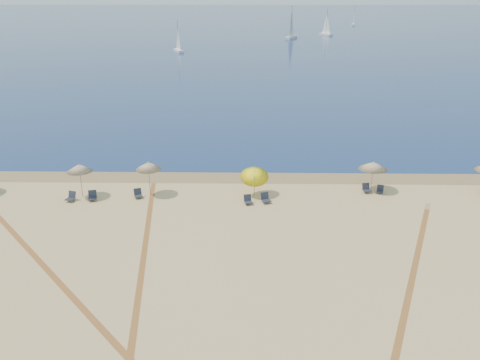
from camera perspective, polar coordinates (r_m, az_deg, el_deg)
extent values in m
plane|color=#0C2151|center=(239.79, 0.85, 17.98)|extent=(500.00, 500.00, 0.00)
plane|color=olive|center=(41.10, 0.09, 0.37)|extent=(500.00, 500.00, 0.00)
cylinder|color=gray|center=(38.77, -17.91, -0.14)|extent=(0.05, 0.10, 2.44)
cone|color=#F9E9C6|center=(38.39, -18.10, 1.33)|extent=(1.90, 1.91, 0.59)
sphere|color=gray|center=(38.29, -18.15, 1.76)|extent=(0.08, 0.08, 0.08)
cylinder|color=gray|center=(37.82, -10.45, 0.07)|extent=(0.05, 0.15, 2.47)
cone|color=#F9E9C6|center=(37.49, -10.55, 1.64)|extent=(1.89, 1.91, 0.63)
sphere|color=gray|center=(37.39, -10.58, 2.07)|extent=(0.08, 0.08, 0.08)
cylinder|color=gray|center=(36.83, 1.67, -0.66)|extent=(0.05, 0.89, 1.90)
cone|color=yellow|center=(36.87, 1.68, 0.70)|extent=(2.15, 2.18, 1.38)
sphere|color=gray|center=(36.76, 1.68, 1.14)|extent=(0.08, 0.08, 0.08)
cylinder|color=gray|center=(39.42, 15.03, 0.34)|extent=(0.05, 0.05, 2.18)
cone|color=#F9E9C6|center=(39.10, 15.16, 1.62)|extent=(2.23, 2.23, 0.55)
sphere|color=gray|center=(39.01, 15.20, 2.04)|extent=(0.08, 0.08, 0.08)
cube|color=#1C202C|center=(38.50, -19.05, -2.09)|extent=(0.73, 0.73, 0.05)
cube|color=#1C202C|center=(38.61, -18.84, -1.59)|extent=(0.62, 0.38, 0.52)
cylinder|color=#A5A5AD|center=(38.49, -19.41, -2.30)|extent=(0.03, 0.03, 0.19)
cylinder|color=#A5A5AD|center=(38.22, -18.85, -2.40)|extent=(0.03, 0.03, 0.19)
cube|color=#1C202C|center=(38.10, -16.70, -2.05)|extent=(0.69, 0.69, 0.05)
cube|color=#1C202C|center=(38.27, -16.70, -1.52)|extent=(0.62, 0.32, 0.53)
cylinder|color=#A5A5AD|center=(37.98, -17.13, -2.33)|extent=(0.03, 0.03, 0.19)
cylinder|color=#A5A5AD|center=(37.92, -16.42, -2.29)|extent=(0.03, 0.03, 0.19)
cube|color=#1C202C|center=(37.73, -11.67, -1.81)|extent=(0.72, 0.72, 0.05)
cube|color=#1C202C|center=(37.89, -11.76, -1.31)|extent=(0.60, 0.39, 0.50)
cylinder|color=#A5A5AD|center=(37.56, -12.06, -2.10)|extent=(0.02, 0.02, 0.18)
cylinder|color=#A5A5AD|center=(37.61, -11.39, -2.02)|extent=(0.02, 0.02, 0.18)
cube|color=#1C202C|center=(35.92, 0.98, -2.57)|extent=(0.67, 0.67, 0.05)
cube|color=#1C202C|center=(36.06, 0.87, -2.05)|extent=(0.59, 0.33, 0.49)
cylinder|color=#A5A5AD|center=(35.72, 0.63, -2.87)|extent=(0.02, 0.02, 0.18)
cylinder|color=#A5A5AD|center=(35.82, 1.32, -2.80)|extent=(0.02, 0.02, 0.18)
cube|color=#1C202C|center=(36.19, 3.04, -2.38)|extent=(0.77, 0.77, 0.05)
cube|color=#1C202C|center=(36.33, 2.87, -1.83)|extent=(0.64, 0.42, 0.53)
cylinder|color=#A5A5AD|center=(35.94, 2.70, -2.72)|extent=(0.03, 0.03, 0.20)
cylinder|color=#A5A5AD|center=(36.11, 3.40, -2.61)|extent=(0.03, 0.03, 0.20)
cube|color=#1C202C|center=(39.13, 14.47, -1.19)|extent=(0.66, 0.66, 0.05)
cube|color=#1C202C|center=(39.28, 14.35, -0.70)|extent=(0.60, 0.30, 0.51)
cylinder|color=#A5A5AD|center=(38.89, 14.21, -1.46)|extent=(0.02, 0.02, 0.19)
cylinder|color=#A5A5AD|center=(39.07, 14.83, -1.41)|extent=(0.02, 0.02, 0.19)
cube|color=#1C202C|center=(39.32, 15.87, -1.26)|extent=(0.61, 0.61, 0.04)
cube|color=#1C202C|center=(39.47, 15.93, -0.85)|extent=(0.52, 0.32, 0.44)
cylinder|color=#A5A5AD|center=(39.20, 15.64, -1.44)|extent=(0.02, 0.02, 0.16)
cylinder|color=#A5A5AD|center=(39.19, 16.21, -1.51)|extent=(0.02, 0.02, 0.16)
cube|color=white|center=(155.75, 5.92, 16.08)|extent=(4.19, 6.54, 0.70)
cylinder|color=gray|center=(155.39, 5.99, 17.76)|extent=(0.14, 0.14, 9.38)
cube|color=white|center=(168.33, 9.92, 16.27)|extent=(3.76, 5.48, 0.60)
cylinder|color=gray|center=(168.04, 10.00, 17.58)|extent=(0.12, 0.12, 7.94)
cube|color=white|center=(213.56, 13.00, 17.10)|extent=(2.21, 5.34, 0.57)
cylinder|color=gray|center=(213.34, 13.08, 18.08)|extent=(0.11, 0.11, 7.55)
cube|color=white|center=(123.98, -7.12, 14.62)|extent=(3.05, 5.02, 0.54)
cylinder|color=gray|center=(123.62, -7.20, 16.22)|extent=(0.11, 0.11, 7.15)
plane|color=tan|center=(28.65, -11.28, -10.14)|extent=(31.37, 31.37, 0.00)
plane|color=tan|center=(29.59, -11.12, -9.03)|extent=(31.37, 31.37, 0.00)
plane|color=tan|center=(25.40, 18.28, -15.49)|extent=(36.72, 36.72, 0.00)
plane|color=tan|center=(26.30, 18.57, -14.12)|extent=(36.72, 36.72, 0.00)
plane|color=tan|center=(30.47, -21.67, -9.31)|extent=(39.53, 39.53, 0.00)
plane|color=tan|center=(31.40, -22.37, -8.47)|extent=(39.53, 39.53, 0.00)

